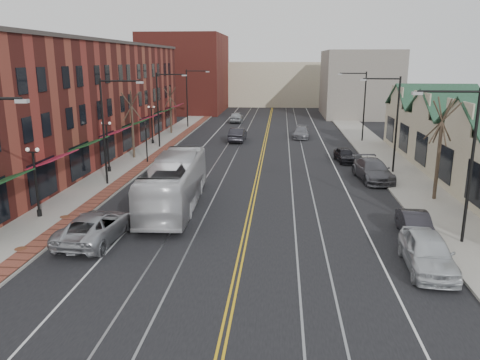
% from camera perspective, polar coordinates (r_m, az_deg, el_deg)
% --- Properties ---
extents(ground, '(160.00, 160.00, 0.00)m').
position_cam_1_polar(ground, '(20.45, -0.73, -13.09)').
color(ground, black).
rests_on(ground, ground).
extents(sidewalk_left, '(4.00, 120.00, 0.15)m').
position_cam_1_polar(sidewalk_left, '(41.55, -14.58, 0.92)').
color(sidewalk_left, gray).
rests_on(sidewalk_left, ground).
extents(sidewalk_right, '(4.00, 120.00, 0.15)m').
position_cam_1_polar(sidewalk_right, '(40.47, 19.41, 0.21)').
color(sidewalk_right, gray).
rests_on(sidewalk_right, ground).
extents(building_left, '(10.00, 50.00, 11.00)m').
position_cam_1_polar(building_left, '(49.78, -20.00, 9.03)').
color(building_left, maroon).
rests_on(building_left, ground).
extents(backdrop_left, '(14.00, 18.00, 14.00)m').
position_cam_1_polar(backdrop_left, '(89.86, -6.60, 12.78)').
color(backdrop_left, maroon).
rests_on(backdrop_left, ground).
extents(backdrop_mid, '(22.00, 14.00, 9.00)m').
position_cam_1_polar(backdrop_mid, '(103.17, 4.08, 11.65)').
color(backdrop_mid, '#B6AC8C').
rests_on(backdrop_mid, ground).
extents(backdrop_right, '(12.00, 16.00, 11.00)m').
position_cam_1_polar(backdrop_right, '(84.17, 14.29, 11.31)').
color(backdrop_right, slate).
rests_on(backdrop_right, ground).
extents(streetlight_l_1, '(3.33, 0.25, 8.00)m').
position_cam_1_polar(streetlight_l_1, '(36.66, -15.71, 6.97)').
color(streetlight_l_1, black).
rests_on(streetlight_l_1, sidewalk_left).
extents(streetlight_l_2, '(3.33, 0.25, 8.00)m').
position_cam_1_polar(streetlight_l_2, '(51.86, -9.51, 9.35)').
color(streetlight_l_2, black).
rests_on(streetlight_l_2, sidewalk_left).
extents(streetlight_l_3, '(3.33, 0.25, 8.00)m').
position_cam_1_polar(streetlight_l_3, '(67.43, -6.11, 10.60)').
color(streetlight_l_3, black).
rests_on(streetlight_l_3, sidewalk_left).
extents(streetlight_r_0, '(3.33, 0.25, 8.00)m').
position_cam_1_polar(streetlight_r_0, '(26.12, 25.62, 3.26)').
color(streetlight_r_0, black).
rests_on(streetlight_r_0, sidewalk_right).
extents(streetlight_r_1, '(3.33, 0.25, 8.00)m').
position_cam_1_polar(streetlight_r_1, '(41.32, 18.03, 7.59)').
color(streetlight_r_1, black).
rests_on(streetlight_r_1, sidewalk_right).
extents(streetlight_r_2, '(3.33, 0.25, 8.00)m').
position_cam_1_polar(streetlight_r_2, '(56.96, 14.51, 9.53)').
color(streetlight_r_2, black).
rests_on(streetlight_r_2, sidewalk_right).
extents(lamppost_l_1, '(0.84, 0.28, 4.27)m').
position_cam_1_polar(lamppost_l_1, '(30.74, -23.60, -0.43)').
color(lamppost_l_1, black).
rests_on(lamppost_l_1, sidewalk_left).
extents(lamppost_l_2, '(0.84, 0.28, 4.27)m').
position_cam_1_polar(lamppost_l_2, '(41.40, -15.81, 3.81)').
color(lamppost_l_2, black).
rests_on(lamppost_l_2, sidewalk_left).
extents(lamppost_l_3, '(0.84, 0.28, 4.27)m').
position_cam_1_polar(lamppost_l_3, '(54.54, -10.67, 6.55)').
color(lamppost_l_3, black).
rests_on(lamppost_l_3, sidewalk_left).
extents(tree_left_near, '(1.78, 1.37, 6.48)m').
position_cam_1_polar(tree_left_near, '(46.69, -13.00, 6.77)').
color(tree_left_near, '#382B21').
rests_on(tree_left_near, sidewalk_left).
extents(tree_left_far, '(1.66, 1.28, 6.02)m').
position_cam_1_polar(tree_left_far, '(62.03, -8.46, 8.57)').
color(tree_left_far, '#382B21').
rests_on(tree_left_far, sidewalk_left).
extents(tree_right_mid, '(1.90, 1.46, 6.93)m').
position_cam_1_polar(tree_right_mid, '(34.24, 23.13, 3.69)').
color(tree_right_mid, '#382B21').
rests_on(tree_right_mid, sidewalk_right).
extents(manhole_mid, '(0.60, 0.60, 0.02)m').
position_cam_1_polar(manhole_mid, '(26.44, -25.17, -7.59)').
color(manhole_mid, '#592D19').
rests_on(manhole_mid, sidewalk_left).
extents(manhole_far, '(0.60, 0.60, 0.02)m').
position_cam_1_polar(manhole_far, '(30.57, -20.57, -4.22)').
color(manhole_far, '#592D19').
rests_on(manhole_far, sidewalk_left).
extents(traffic_signal, '(0.18, 0.15, 3.80)m').
position_cam_1_polar(traffic_signal, '(44.41, -11.36, 4.95)').
color(traffic_signal, black).
rests_on(traffic_signal, sidewalk_left).
extents(transit_bus, '(3.37, 12.04, 3.32)m').
position_cam_1_polar(transit_bus, '(30.78, -7.99, -0.37)').
color(transit_bus, silver).
rests_on(transit_bus, ground).
extents(parked_suv, '(3.03, 5.92, 1.60)m').
position_cam_1_polar(parked_suv, '(26.29, -17.16, -5.45)').
color(parked_suv, '#9B9DA2').
rests_on(parked_suv, ground).
extents(parked_car_a, '(2.31, 5.16, 1.72)m').
position_cam_1_polar(parked_car_a, '(23.46, 21.91, -8.15)').
color(parked_car_a, silver).
rests_on(parked_car_a, ground).
extents(parked_car_b, '(1.58, 4.14, 1.35)m').
position_cam_1_polar(parked_car_b, '(27.46, 20.58, -5.16)').
color(parked_car_b, '#242328').
rests_on(parked_car_b, ground).
extents(parked_car_c, '(2.99, 5.99, 1.67)m').
position_cam_1_polar(parked_car_c, '(39.12, 15.89, 1.16)').
color(parked_car_c, '#58575E').
rests_on(parked_car_c, ground).
extents(parked_car_d, '(2.05, 4.11, 1.35)m').
position_cam_1_polar(parked_car_d, '(45.66, 12.68, 3.00)').
color(parked_car_d, black).
rests_on(parked_car_d, ground).
extents(distant_car_left, '(1.88, 4.97, 1.62)m').
position_cam_1_polar(distant_car_left, '(56.01, -0.29, 5.56)').
color(distant_car_left, '#222127').
rests_on(distant_car_left, ground).
extents(distant_car_right, '(2.36, 4.97, 1.40)m').
position_cam_1_polar(distant_car_right, '(59.05, 7.48, 5.79)').
color(distant_car_right, slate).
rests_on(distant_car_right, ground).
extents(distant_car_far, '(2.01, 4.88, 1.65)m').
position_cam_1_polar(distant_car_far, '(73.50, -0.46, 7.70)').
color(distant_car_far, '#9EA1A5').
rests_on(distant_car_far, ground).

